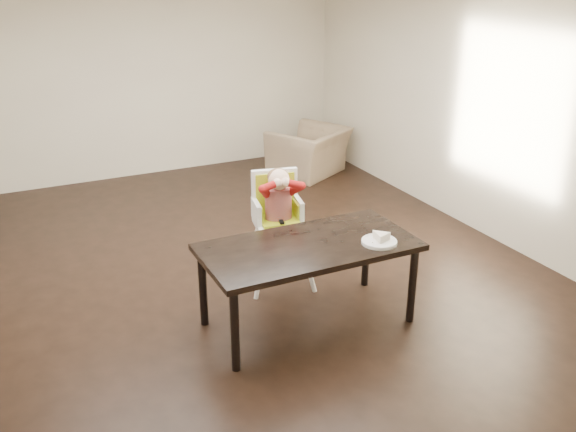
{
  "coord_description": "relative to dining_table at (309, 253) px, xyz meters",
  "views": [
    {
      "loc": [
        -2.0,
        -5.45,
        3.0
      ],
      "look_at": [
        0.35,
        -0.63,
        0.79
      ],
      "focal_mm": 40.0,
      "sensor_mm": 36.0,
      "label": 1
    }
  ],
  "objects": [
    {
      "name": "armchair",
      "position": [
        1.91,
        3.61,
        -0.22
      ],
      "size": [
        1.22,
        1.08,
        0.9
      ],
      "primitive_type": "imported",
      "rotation": [
        0.0,
        0.0,
        3.65
      ],
      "color": "#998161",
      "rests_on": "ground"
    },
    {
      "name": "plate",
      "position": [
        0.55,
        -0.23,
        0.11
      ],
      "size": [
        0.33,
        0.33,
        0.09
      ],
      "rotation": [
        0.0,
        0.0,
        -0.12
      ],
      "color": "white",
      "rests_on": "dining_table"
    },
    {
      "name": "room_walls",
      "position": [
        -0.28,
        1.17,
        1.18
      ],
      "size": [
        6.02,
        7.02,
        2.71
      ],
      "color": "beige",
      "rests_on": "ground"
    },
    {
      "name": "ground",
      "position": [
        -0.28,
        1.17,
        -0.67
      ],
      "size": [
        7.0,
        7.0,
        0.0
      ],
      "primitive_type": "plane",
      "color": "black",
      "rests_on": "ground"
    },
    {
      "name": "dining_table",
      "position": [
        0.0,
        0.0,
        0.0
      ],
      "size": [
        1.8,
        0.9,
        0.75
      ],
      "color": "black",
      "rests_on": "ground"
    },
    {
      "name": "high_chair",
      "position": [
        0.1,
        0.82,
        0.15
      ],
      "size": [
        0.58,
        0.58,
        1.16
      ],
      "rotation": [
        0.0,
        0.0,
        -0.21
      ],
      "color": "white",
      "rests_on": "ground"
    }
  ]
}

